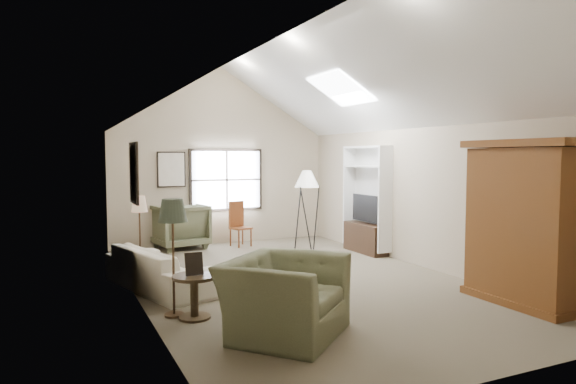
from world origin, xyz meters
name	(u,v)px	position (x,y,z in m)	size (l,w,h in m)	color
room_shell	(299,78)	(0.00, 0.00, 3.21)	(5.01, 8.01, 4.00)	brown
window	(226,180)	(0.10, 3.96, 1.45)	(1.72, 0.08, 1.42)	black
skylight	(341,88)	(1.30, 0.90, 3.22)	(0.80, 1.20, 0.52)	white
wall_art	(155,171)	(-1.88, 1.94, 1.73)	(1.97, 3.71, 0.88)	black
armoire	(524,223)	(2.18, -2.40, 1.10)	(0.60, 1.50, 2.20)	brown
tv_alcove	(367,197)	(2.34, 1.60, 1.15)	(0.32, 1.30, 2.10)	white
media_console	(365,238)	(2.32, 1.60, 0.30)	(0.34, 1.18, 0.60)	#382316
tv_panel	(366,208)	(2.32, 1.60, 0.92)	(0.05, 0.90, 0.55)	black
sofa	(161,268)	(-2.09, 0.43, 0.31)	(2.15, 0.84, 0.63)	silver
armchair_near	(284,297)	(-1.23, -2.16, 0.43)	(1.32, 1.15, 0.86)	#6E6E4D
armchair_far	(180,226)	(-1.05, 3.70, 0.48)	(1.03, 1.06, 0.97)	#5B5C40
coffee_table	(296,274)	(-0.24, -0.41, 0.23)	(0.88, 0.49, 0.45)	#3E2519
bowl	(296,257)	(-0.24, -0.41, 0.48)	(0.21, 0.21, 0.05)	#392417
side_table	(194,297)	(-1.99, -1.17, 0.27)	(0.54, 0.54, 0.54)	#392A17
side_chair	(241,224)	(0.23, 3.38, 0.50)	(0.39, 0.39, 0.99)	brown
tripod_lamp	(307,211)	(1.21, 2.08, 0.87)	(0.50, 0.50, 1.73)	white
dark_lamp	(173,257)	(-2.20, -0.97, 0.75)	(0.36, 0.36, 1.50)	#242A1D
tan_lamp	(140,234)	(-2.20, 1.63, 0.67)	(0.27, 0.27, 1.35)	tan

